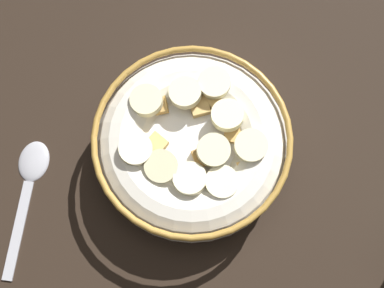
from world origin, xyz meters
The scene contains 3 objects.
ground_plane centered at (0.00, 0.00, -1.00)cm, with size 102.49×102.49×2.00cm, color black.
cereal_bowl centered at (0.01, 0.01, 2.95)cm, with size 18.55×18.55×6.04cm.
spoon centered at (-6.66, -15.01, 0.34)cm, with size 11.74×10.58×0.80cm.
Camera 1 is at (9.80, -6.47, 46.87)cm, focal length 44.58 mm.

